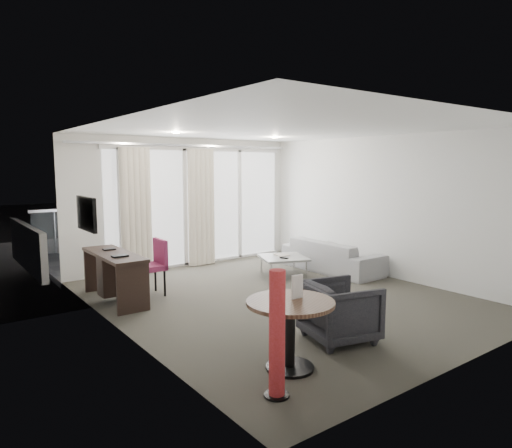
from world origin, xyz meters
TOP-DOWN VIEW (x-y plane):
  - floor at (0.00, 0.00)m, footprint 5.00×6.00m
  - ceiling at (0.00, 0.00)m, footprint 5.00×6.00m
  - wall_left at (-2.50, 0.00)m, footprint 0.00×6.00m
  - wall_right at (2.50, 0.00)m, footprint 0.00×6.00m
  - wall_front at (0.00, -3.00)m, footprint 5.00×0.00m
  - window_panel at (0.30, 2.98)m, footprint 4.00×0.02m
  - window_frame at (0.30, 2.97)m, footprint 4.10×0.06m
  - curtain_left at (-1.15, 2.82)m, footprint 0.60×0.20m
  - curtain_right at (0.25, 2.82)m, footprint 0.60×0.20m
  - curtain_track at (0.00, 2.82)m, footprint 4.80×0.04m
  - downlight_a at (-0.90, 1.60)m, footprint 0.12×0.12m
  - downlight_b at (1.20, 1.60)m, footprint 0.12×0.12m
  - desk at (-2.10, 1.37)m, footprint 0.49×1.57m
  - tv at (-2.46, 1.45)m, footprint 0.05×0.80m
  - desk_chair at (-1.57, 1.33)m, footprint 0.50×0.47m
  - round_table at (-1.51, -2.01)m, footprint 0.93×0.93m
  - menu_card at (-1.40, -1.98)m, footprint 0.13×0.03m
  - red_lamp at (-1.97, -2.36)m, footprint 0.25×0.25m
  - tub_armchair at (-0.53, -1.77)m, footprint 0.93×0.92m
  - coffee_table at (0.99, 1.07)m, footprint 1.05×1.05m
  - remote at (0.88, 0.93)m, footprint 0.09×0.15m
  - magazine at (1.05, 1.19)m, footprint 0.26×0.31m
  - sofa at (2.02, 0.82)m, footprint 0.82×2.09m
  - terrace_slab at (0.30, 4.50)m, footprint 5.60×3.00m
  - rattan_chair_a at (1.39, 4.62)m, footprint 0.67×0.67m
  - rattan_chair_b at (2.06, 5.14)m, footprint 0.69×0.69m
  - rattan_table at (1.88, 4.39)m, footprint 0.59×0.59m
  - balustrade at (0.30, 5.95)m, footprint 5.50×0.06m

SIDE VIEW (x-z plane):
  - terrace_slab at x=0.30m, z-range -0.12..0.00m
  - floor at x=0.00m, z-range 0.00..0.00m
  - coffee_table at x=0.99m, z-range 0.00..0.36m
  - rattan_table at x=1.88m, z-range 0.00..0.47m
  - sofa at x=2.02m, z-range 0.00..0.61m
  - tub_armchair at x=-0.53m, z-range 0.00..0.70m
  - round_table at x=-1.51m, z-range 0.00..0.71m
  - remote at x=0.88m, z-range 0.35..0.37m
  - magazine at x=1.05m, z-range 0.35..0.37m
  - desk at x=-2.10m, z-range 0.00..0.74m
  - rattan_chair_a at x=1.39m, z-range 0.00..0.80m
  - rattan_chair_b at x=2.06m, z-range 0.00..0.83m
  - desk_chair at x=-1.57m, z-range 0.00..0.89m
  - balustrade at x=0.30m, z-range -0.02..1.02m
  - red_lamp at x=-1.97m, z-range 0.00..1.15m
  - menu_card at x=-1.40m, z-range 0.60..0.84m
  - window_panel at x=0.30m, z-range 0.01..2.39m
  - curtain_left at x=-1.15m, z-range 0.01..2.39m
  - curtain_right at x=0.25m, z-range 0.01..2.39m
  - window_frame at x=0.30m, z-range -0.02..2.42m
  - wall_left at x=-2.50m, z-range 0.00..2.60m
  - wall_right at x=2.50m, z-range 0.00..2.60m
  - wall_front at x=0.00m, z-range 0.00..2.60m
  - tv at x=-2.46m, z-range 1.10..1.60m
  - curtain_track at x=0.00m, z-range 2.43..2.47m
  - downlight_a at x=-0.90m, z-range 2.58..2.60m
  - downlight_b at x=1.20m, z-range 2.58..2.60m
  - ceiling at x=0.00m, z-range 2.60..2.60m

